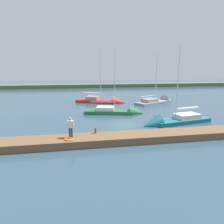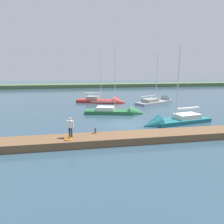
% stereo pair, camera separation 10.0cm
% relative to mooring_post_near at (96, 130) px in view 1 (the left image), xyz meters
% --- Properties ---
extents(ground_plane, '(200.00, 200.00, 0.00)m').
position_rel_mooring_post_near_xyz_m(ground_plane, '(-3.91, -4.09, -0.90)').
color(ground_plane, '#2D4756').
extents(far_shoreline, '(180.00, 8.00, 2.40)m').
position_rel_mooring_post_near_xyz_m(far_shoreline, '(-3.91, -56.27, -0.90)').
color(far_shoreline, '#4C603D').
rests_on(far_shoreline, ground_plane).
extents(dock_pier, '(26.08, 2.30, 0.64)m').
position_rel_mooring_post_near_xyz_m(dock_pier, '(-3.91, 0.81, -0.58)').
color(dock_pier, brown).
rests_on(dock_pier, ground_plane).
extents(mooring_post_near, '(0.17, 0.17, 0.51)m').
position_rel_mooring_post_near_xyz_m(mooring_post_near, '(0.00, 0.00, 0.00)').
color(mooring_post_near, brown).
rests_on(mooring_post_near, dock_pier).
extents(life_ring_buoy, '(0.66, 0.66, 0.10)m').
position_rel_mooring_post_near_xyz_m(life_ring_buoy, '(2.33, 1.27, -0.21)').
color(life_ring_buoy, orange).
rests_on(life_ring_buoy, dock_pier).
extents(sailboat_behind_pier, '(8.70, 4.17, 10.48)m').
position_rel_mooring_post_near_xyz_m(sailboat_behind_pier, '(-4.48, -10.26, -0.71)').
color(sailboat_behind_pier, '#236638').
rests_on(sailboat_behind_pier, ground_plane).
extents(sailboat_far_right, '(9.72, 5.90, 11.32)m').
position_rel_mooring_post_near_xyz_m(sailboat_far_right, '(-3.82, -20.21, -0.72)').
color(sailboat_far_right, '#B22823').
rests_on(sailboat_far_right, ground_plane).
extents(sailboat_outer_mooring, '(9.04, 3.92, 10.08)m').
position_rel_mooring_post_near_xyz_m(sailboat_outer_mooring, '(-9.22, -3.90, -0.76)').
color(sailboat_outer_mooring, '#1E6B75').
rests_on(sailboat_outer_mooring, ground_plane).
extents(sailboat_far_left, '(9.52, 6.53, 10.29)m').
position_rel_mooring_post_near_xyz_m(sailboat_far_left, '(-14.31, -18.57, -0.78)').
color(sailboat_far_left, gray).
rests_on(sailboat_far_left, ground_plane).
extents(person_on_dock, '(0.56, 0.44, 1.72)m').
position_rel_mooring_post_near_xyz_m(person_on_dock, '(2.15, 0.74, 0.74)').
color(person_on_dock, '#28282D').
rests_on(person_on_dock, dock_pier).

